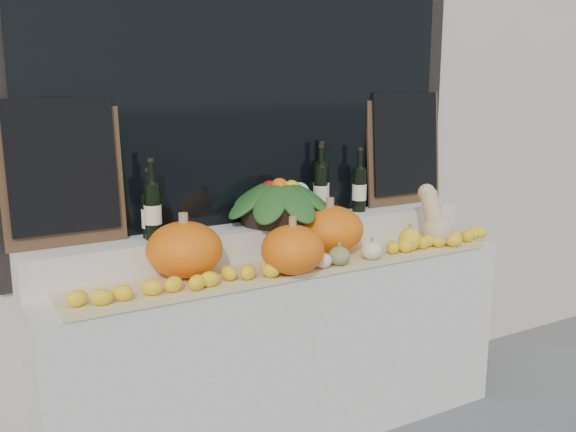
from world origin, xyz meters
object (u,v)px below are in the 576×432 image
Objects in this scene: pumpkin_right at (330,229)px; produce_bowl at (280,201)px; wine_bottle_tall at (321,188)px; pumpkin_left at (184,249)px; butternut_squash at (435,221)px.

produce_bowl is (-0.18, 0.17, 0.13)m from pumpkin_right.
pumpkin_right is at bearing -114.26° from wine_bottle_tall.
pumpkin_left is 0.61m from produce_bowl.
butternut_squash reaches higher than pumpkin_left.
produce_bowl reaches higher than pumpkin_right.
wine_bottle_tall is (0.86, 0.26, 0.15)m from pumpkin_left.
wine_bottle_tall is at bearing 14.86° from produce_bowl.
produce_bowl is (0.57, 0.18, 0.12)m from pumpkin_left.
pumpkin_left is 1.31m from butternut_squash.
wine_bottle_tall is at bearing 16.90° from pumpkin_left.
produce_bowl is at bearing -165.14° from wine_bottle_tall.
produce_bowl is at bearing 157.58° from butternut_squash.
pumpkin_right is 1.10× the size of butternut_squash.
butternut_squash is 0.51× the size of produce_bowl.
pumpkin_left is at bearing -163.10° from wine_bottle_tall.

